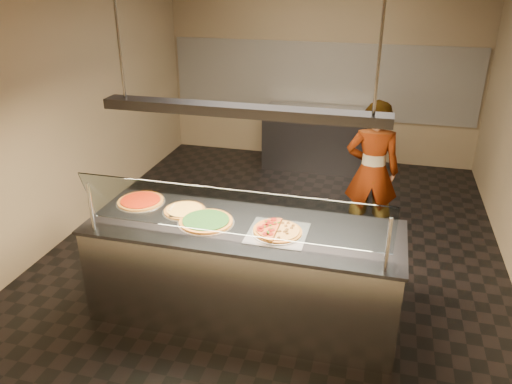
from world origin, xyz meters
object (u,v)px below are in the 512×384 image
(perforated_tray, at_px, (277,233))
(pizza_tomato, at_px, (141,201))
(pizza_spinach, at_px, (206,221))
(pizza_spatula, at_px, (174,210))
(sneeze_guard, at_px, (231,213))
(prep_table, at_px, (315,138))
(heat_lamp_housing, at_px, (242,111))
(worker, at_px, (372,172))
(serving_counter, at_px, (244,272))
(half_pizza_pepperoni, at_px, (266,228))
(half_pizza_sausage, at_px, (289,232))
(pizza_cheese, at_px, (185,210))

(perforated_tray, bearing_deg, pizza_tomato, 169.24)
(pizza_spinach, distance_m, pizza_spatula, 0.36)
(sneeze_guard, xyz_separation_m, pizza_tomato, (-1.08, 0.56, -0.28))
(perforated_tray, bearing_deg, prep_table, 93.73)
(prep_table, bearing_deg, heat_lamp_housing, -90.74)
(perforated_tray, distance_m, pizza_spinach, 0.65)
(pizza_spatula, height_order, worker, worker)
(sneeze_guard, relative_size, pizza_spatula, 10.76)
(serving_counter, bearing_deg, perforated_tray, -8.77)
(serving_counter, height_order, pizza_spinach, pizza_spinach)
(sneeze_guard, distance_m, perforated_tray, 0.52)
(half_pizza_pepperoni, xyz_separation_m, pizza_spinach, (-0.55, 0.03, -0.02))
(serving_counter, bearing_deg, pizza_spinach, -176.44)
(worker, bearing_deg, sneeze_guard, 60.29)
(half_pizza_sausage, bearing_deg, pizza_spatula, 173.27)
(serving_counter, xyz_separation_m, prep_table, (0.05, 3.97, 0.00))
(pizza_cheese, bearing_deg, pizza_spinach, -30.87)
(half_pizza_sausage, relative_size, worker, 0.24)
(serving_counter, bearing_deg, pizza_spatula, 172.96)
(half_pizza_pepperoni, relative_size, half_pizza_sausage, 1.00)
(pizza_tomato, bearing_deg, worker, 37.27)
(serving_counter, height_order, half_pizza_sausage, half_pizza_sausage)
(sneeze_guard, bearing_deg, pizza_tomato, 152.54)
(pizza_spatula, bearing_deg, half_pizza_pepperoni, -8.43)
(pizza_spinach, bearing_deg, prep_table, 84.52)
(perforated_tray, bearing_deg, half_pizza_pepperoni, -179.86)
(pizza_cheese, bearing_deg, half_pizza_sausage, -10.26)
(worker, bearing_deg, pizza_cheese, 41.53)
(serving_counter, bearing_deg, half_pizza_pepperoni, -12.71)
(half_pizza_pepperoni, bearing_deg, pizza_spatula, 171.57)
(half_pizza_pepperoni, height_order, heat_lamp_housing, heat_lamp_housing)
(pizza_tomato, distance_m, pizza_spatula, 0.42)
(serving_counter, relative_size, half_pizza_sausage, 6.75)
(half_pizza_pepperoni, height_order, worker, worker)
(worker, bearing_deg, pizza_spinach, 49.15)
(serving_counter, relative_size, pizza_tomato, 5.97)
(serving_counter, bearing_deg, worker, 60.73)
(sneeze_guard, bearing_deg, worker, 64.78)
(sneeze_guard, distance_m, pizza_cheese, 0.82)
(serving_counter, relative_size, prep_table, 1.67)
(pizza_tomato, relative_size, worker, 0.27)
(half_pizza_sausage, bearing_deg, serving_counter, 173.78)
(pizza_cheese, bearing_deg, pizza_spatula, -145.42)
(perforated_tray, relative_size, pizza_spinach, 0.99)
(worker, bearing_deg, heat_lamp_housing, 56.23)
(half_pizza_sausage, distance_m, pizza_cheese, 1.02)
(heat_lamp_housing, bearing_deg, half_pizza_pepperoni, -12.71)
(half_pizza_sausage, relative_size, pizza_tomato, 0.88)
(half_pizza_pepperoni, xyz_separation_m, half_pizza_sausage, (0.19, 0.00, -0.01))
(perforated_tray, distance_m, prep_table, 4.06)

